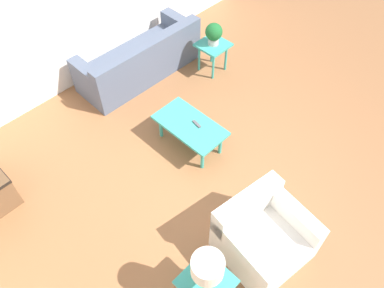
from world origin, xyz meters
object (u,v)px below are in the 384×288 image
sofa (141,61)px  table_lamp (207,268)px  coffee_table (190,127)px  armchair (262,236)px  side_table_lamp (206,284)px  potted_plant (214,33)px  side_table_plant (213,49)px

sofa → table_lamp: table_lamp is taller
sofa → coffee_table: (-1.69, 0.54, 0.08)m
armchair → side_table_lamp: armchair is taller
potted_plant → armchair: bearing=141.9°
coffee_table → side_table_plant: size_ratio=1.92×
coffee_table → side_table_plant: (0.92, -1.49, 0.07)m
sofa → coffee_table: 1.78m
sofa → side_table_lamp: 3.92m
side_table_lamp → potted_plant: (2.59, -2.95, 0.30)m
side_table_lamp → table_lamp: 0.44m
coffee_table → side_table_plant: 1.75m
sofa → side_table_plant: bearing=141.4°
table_lamp → armchair: bearing=-93.6°
sofa → armchair: size_ratio=2.10×
side_table_lamp → coffee_table: bearing=-41.3°
sofa → armchair: (-3.42, 1.12, 0.02)m
coffee_table → potted_plant: 1.79m
potted_plant → side_table_lamp: bearing=131.2°
armchair → table_lamp: size_ratio=2.13×
side_table_plant → side_table_lamp: 3.93m
armchair → side_table_plant: bearing=60.5°
table_lamp → side_table_lamp: bearing=0.0°
armchair → table_lamp: table_lamp is taller
sofa → side_table_plant: 1.23m
potted_plant → coffee_table: bearing=121.6°
armchair → side_table_plant: (2.64, -2.07, 0.13)m
side_table_plant → side_table_lamp: (-2.59, 2.95, 0.00)m
potted_plant → table_lamp: bearing=131.2°
side_table_plant → potted_plant: size_ratio=1.42×
sofa → potted_plant: bearing=141.4°
side_table_plant → potted_plant: 0.30m
side_table_plant → coffee_table: bearing=121.6°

